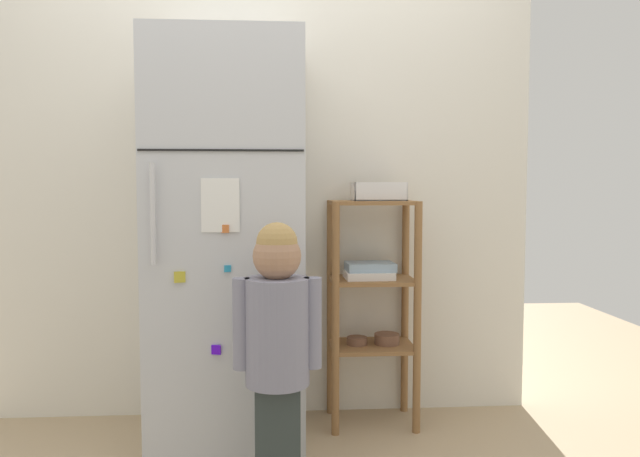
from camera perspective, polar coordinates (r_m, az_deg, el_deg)
ground_plane at (r=2.88m, az=-5.52°, el=-19.10°), size 6.00×6.00×0.00m
kitchen_wall_back at (r=2.99m, az=-5.48°, el=4.03°), size 2.66×0.03×2.27m
refrigerator at (r=2.69m, az=-8.61°, el=-1.31°), size 0.66×0.61×1.77m
child_standing at (r=2.23m, az=-4.05°, el=-9.58°), size 0.32×0.24×1.00m
pantry_shelf_unit at (r=2.89m, az=4.93°, el=-6.06°), size 0.41×0.31×1.06m
fruit_bin at (r=2.87m, az=5.73°, el=3.30°), size 0.25×0.16×0.09m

